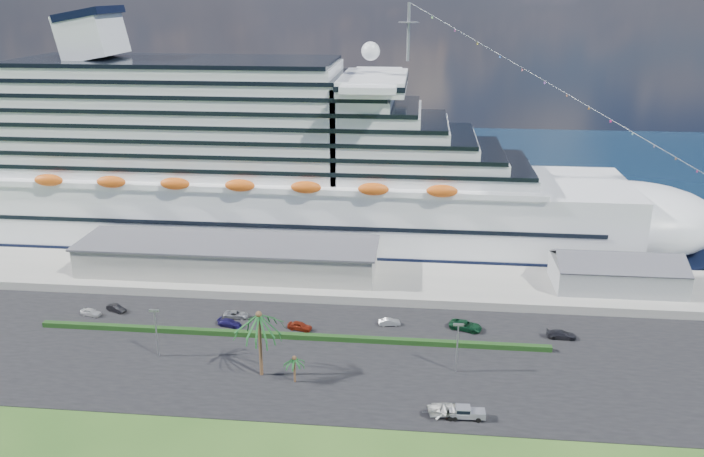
# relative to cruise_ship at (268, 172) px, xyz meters

# --- Properties ---
(ground) EXTENTS (420.00, 420.00, 0.00)m
(ground) POSITION_rel_cruise_ship_xyz_m (21.53, -64.00, -16.69)
(ground) COLOR #244A18
(ground) RESTS_ON ground
(asphalt_lot) EXTENTS (140.00, 38.00, 0.12)m
(asphalt_lot) POSITION_rel_cruise_ship_xyz_m (21.53, -53.00, -16.63)
(asphalt_lot) COLOR black
(asphalt_lot) RESTS_ON ground
(wharf) EXTENTS (240.00, 20.00, 1.80)m
(wharf) POSITION_rel_cruise_ship_xyz_m (21.53, -24.00, -15.79)
(wharf) COLOR gray
(wharf) RESTS_ON ground
(water) EXTENTS (420.00, 160.00, 0.02)m
(water) POSITION_rel_cruise_ship_xyz_m (21.53, 66.00, -16.68)
(water) COLOR black
(water) RESTS_ON ground
(cruise_ship) EXTENTS (191.00, 38.00, 54.00)m
(cruise_ship) POSITION_rel_cruise_ship_xyz_m (0.00, 0.00, 0.00)
(cruise_ship) COLOR silver
(cruise_ship) RESTS_ON ground
(terminal_building) EXTENTS (61.00, 15.00, 6.30)m
(terminal_building) POSITION_rel_cruise_ship_xyz_m (-3.47, -24.00, -11.68)
(terminal_building) COLOR gray
(terminal_building) RESTS_ON wharf
(port_shed) EXTENTS (24.00, 12.31, 7.37)m
(port_shed) POSITION_rel_cruise_ship_xyz_m (73.53, -24.00, -12.30)
(port_shed) COLOR gray
(port_shed) RESTS_ON wharf
(hedge) EXTENTS (88.00, 1.10, 0.90)m
(hedge) POSITION_rel_cruise_ship_xyz_m (13.53, -48.00, -16.12)
(hedge) COLOR black
(hedge) RESTS_ON asphalt_lot
(lamp_post_left) EXTENTS (1.60, 0.35, 8.27)m
(lamp_post_left) POSITION_rel_cruise_ship_xyz_m (-6.47, -56.00, -11.35)
(lamp_post_left) COLOR gray
(lamp_post_left) RESTS_ON asphalt_lot
(lamp_post_right) EXTENTS (1.60, 0.35, 8.27)m
(lamp_post_right) POSITION_rel_cruise_ship_xyz_m (41.53, -56.00, -11.35)
(lamp_post_right) COLOR gray
(lamp_post_right) RESTS_ON asphalt_lot
(palm_tall) EXTENTS (8.82, 8.82, 11.13)m
(palm_tall) POSITION_rel_cruise_ship_xyz_m (11.53, -60.00, -7.49)
(palm_tall) COLOR #47301E
(palm_tall) RESTS_ON ground
(palm_short) EXTENTS (3.53, 3.53, 4.56)m
(palm_short) POSITION_rel_cruise_ship_xyz_m (17.03, -61.50, -13.03)
(palm_short) COLOR #47301E
(palm_short) RESTS_ON ground
(parked_car_0) EXTENTS (4.19, 2.43, 1.34)m
(parked_car_0) POSITION_rel_cruise_ship_xyz_m (-24.11, -43.12, -15.90)
(parked_car_0) COLOR silver
(parked_car_0) RESTS_ON asphalt_lot
(parked_car_1) EXTENTS (4.18, 2.86, 1.30)m
(parked_car_1) POSITION_rel_cruise_ship_xyz_m (-20.17, -41.10, -15.92)
(parked_car_1) COLOR black
(parked_car_1) RESTS_ON asphalt_lot
(parked_car_2) EXTENTS (4.44, 2.06, 1.23)m
(parked_car_2) POSITION_rel_cruise_ship_xyz_m (2.50, -41.30, -15.96)
(parked_car_2) COLOR gray
(parked_car_2) RESTS_ON asphalt_lot
(parked_car_3) EXTENTS (4.60, 2.72, 1.25)m
(parked_car_3) POSITION_rel_cruise_ship_xyz_m (2.25, -44.68, -15.95)
(parked_car_3) COLOR #1C1750
(parked_car_3) RESTS_ON asphalt_lot
(parked_car_4) EXTENTS (4.62, 2.73, 1.47)m
(parked_car_4) POSITION_rel_cruise_ship_xyz_m (14.87, -44.76, -15.84)
(parked_car_4) COLOR maroon
(parked_car_4) RESTS_ON asphalt_lot
(parked_car_5) EXTENTS (4.00, 2.03, 1.26)m
(parked_car_5) POSITION_rel_cruise_ship_xyz_m (30.40, -41.49, -15.94)
(parked_car_5) COLOR #96989D
(parked_car_5) RESTS_ON asphalt_lot
(parked_car_6) EXTENTS (6.23, 4.38, 1.58)m
(parked_car_6) POSITION_rel_cruise_ship_xyz_m (43.78, -41.77, -15.79)
(parked_car_6) COLOR #0E3920
(parked_car_6) RESTS_ON asphalt_lot
(parked_car_7) EXTENTS (5.00, 2.15, 1.43)m
(parked_car_7) POSITION_rel_cruise_ship_xyz_m (59.87, -43.31, -15.86)
(parked_car_7) COLOR black
(parked_car_7) RESTS_ON asphalt_lot
(pickup_truck) EXTENTS (5.03, 2.01, 1.76)m
(pickup_truck) POSITION_rel_cruise_ship_xyz_m (42.48, -68.36, -15.61)
(pickup_truck) COLOR black
(pickup_truck) RESTS_ON asphalt_lot
(boat_trailer) EXTENTS (6.53, 4.67, 1.82)m
(boat_trailer) POSITION_rel_cruise_ship_xyz_m (39.81, -68.27, -15.37)
(boat_trailer) COLOR gray
(boat_trailer) RESTS_ON asphalt_lot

